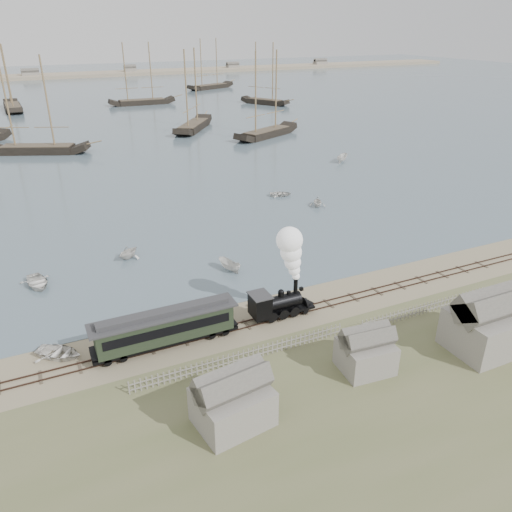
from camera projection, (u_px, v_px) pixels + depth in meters
name	position (u px, v px, depth m)	size (l,w,h in m)	color
ground	(275.00, 305.00, 49.73)	(600.00, 600.00, 0.00)	gray
harbor_water	(71.00, 97.00, 189.06)	(600.00, 336.00, 0.06)	#445862
rail_track	(285.00, 315.00, 48.07)	(120.00, 1.80, 0.16)	#3A271F
picket_fence_west	(244.00, 362.00, 41.49)	(19.00, 0.10, 1.20)	slate
picket_fence_east	(425.00, 313.00, 48.38)	(15.00, 0.10, 1.20)	slate
shed_left	(233.00, 422.00, 35.23)	(5.00, 4.00, 4.10)	slate
shed_mid	(364.00, 369.00, 40.66)	(4.00, 3.50, 3.60)	slate
shed_right	(482.00, 348.00, 43.25)	(6.00, 5.00, 5.10)	slate
far_spit	(52.00, 78.00, 254.65)	(500.00, 20.00, 1.80)	tan
locomotive	(290.00, 278.00, 46.57)	(6.85, 2.56, 8.54)	black
passenger_coach	(165.00, 326.00, 42.77)	(12.70, 2.45, 3.09)	black
beached_dinghy	(59.00, 353.00, 41.92)	(4.06, 2.90, 0.84)	silver
rowboat_0	(37.00, 282.00, 53.10)	(4.30, 3.07, 0.89)	silver
rowboat_1	(128.00, 252.00, 59.27)	(3.13, 2.71, 1.65)	silver
rowboat_2	(229.00, 266.00, 56.34)	(3.26, 1.23, 1.26)	silver
rowboat_3	(281.00, 194.00, 80.80)	(3.53, 2.52, 0.73)	silver
rowboat_4	(317.00, 202.00, 76.06)	(2.88, 2.49, 1.52)	silver
rowboat_5	(342.00, 158.00, 100.39)	(3.92, 1.48, 1.52)	silver
schooner_2	(30.00, 105.00, 103.16)	(21.55, 4.97, 20.00)	black
schooner_3	(192.00, 90.00, 126.98)	(22.04, 5.09, 20.00)	black
schooner_4	(267.00, 94.00, 118.78)	(20.71, 4.78, 20.00)	black
schooner_5	(265.00, 73.00, 167.39)	(18.02, 4.16, 20.00)	black
schooner_7	(7.00, 77.00, 155.88)	(23.04, 5.32, 20.00)	black
schooner_8	(139.00, 74.00, 166.82)	(22.22, 5.13, 20.00)	black
schooner_9	(210.00, 64.00, 207.70)	(22.77, 5.26, 20.00)	black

